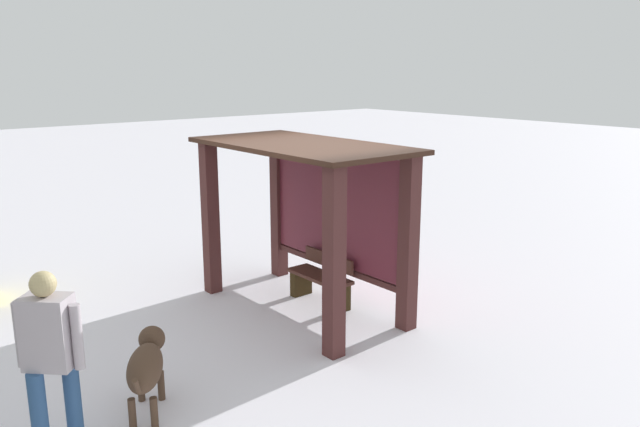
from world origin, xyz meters
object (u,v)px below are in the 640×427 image
at_px(bench_left_inside, 321,281).
at_px(dog, 146,364).
at_px(bus_shelter, 314,197).
at_px(person_walking, 50,350).

bearing_deg(bench_left_inside, dog, -70.44).
xyz_separation_m(bus_shelter, person_walking, (1.23, -3.85, -0.59)).
relative_size(bench_left_inside, dog, 1.03).
distance_m(bus_shelter, person_walking, 4.08).
height_order(bench_left_inside, dog, bench_left_inside).
xyz_separation_m(bus_shelter, bench_left_inside, (0.00, 0.13, -1.23)).
bearing_deg(bus_shelter, person_walking, -72.21).
bearing_deg(bus_shelter, dog, -69.68).
height_order(bus_shelter, dog, bus_shelter).
xyz_separation_m(bus_shelter, dog, (1.10, -2.96, -1.07)).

